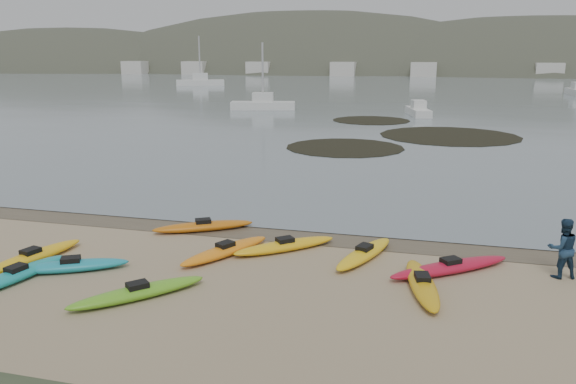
# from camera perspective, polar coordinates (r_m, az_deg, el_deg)

# --- Properties ---
(ground) EXTENTS (600.00, 600.00, 0.00)m
(ground) POSITION_cam_1_polar(r_m,az_deg,el_deg) (21.15, -0.00, -3.95)
(ground) COLOR tan
(ground) RESTS_ON ground
(wet_sand) EXTENTS (60.00, 60.00, 0.00)m
(wet_sand) POSITION_cam_1_polar(r_m,az_deg,el_deg) (20.87, -0.21, -4.18)
(wet_sand) COLOR brown
(wet_sand) RESTS_ON ground
(water) EXTENTS (1200.00, 1200.00, 0.00)m
(water) POSITION_cam_1_polar(r_m,az_deg,el_deg) (319.59, 13.95, 12.37)
(water) COLOR slate
(water) RESTS_ON ground
(kayaks) EXTENTS (22.45, 9.45, 0.34)m
(kayaks) POSITION_cam_1_polar(r_m,az_deg,el_deg) (17.81, -5.82, -6.94)
(kayaks) COLOR beige
(kayaks) RESTS_ON ground
(person_east) EXTENTS (1.04, 0.90, 1.82)m
(person_east) POSITION_cam_1_polar(r_m,az_deg,el_deg) (18.47, 26.12, -5.15)
(person_east) COLOR navy
(person_east) RESTS_ON ground
(kelp_mats) EXTENTS (16.92, 24.78, 0.04)m
(kelp_mats) POSITION_cam_1_polar(r_m,az_deg,el_deg) (47.02, 11.58, 5.75)
(kelp_mats) COLOR black
(kelp_mats) RESTS_ON water
(moored_boats) EXTENTS (100.50, 68.51, 1.35)m
(moored_boats) POSITION_cam_1_polar(r_m,az_deg,el_deg) (97.47, 9.57, 10.26)
(moored_boats) COLOR silver
(moored_boats) RESTS_ON ground
(far_hills) EXTENTS (550.00, 135.00, 80.00)m
(far_hills) POSITION_cam_1_polar(r_m,az_deg,el_deg) (217.36, 23.71, 6.85)
(far_hills) COLOR #384235
(far_hills) RESTS_ON ground
(far_town) EXTENTS (199.00, 5.00, 4.00)m
(far_town) POSITION_cam_1_polar(r_m,az_deg,el_deg) (164.55, 15.19, 11.89)
(far_town) COLOR beige
(far_town) RESTS_ON ground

